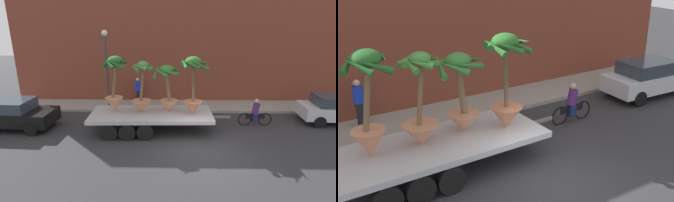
# 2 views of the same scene
# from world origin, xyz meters

# --- Properties ---
(ground_plane) EXTENTS (60.00, 60.00, 0.00)m
(ground_plane) POSITION_xyz_m (0.00, 0.00, 0.00)
(ground_plane) COLOR #2D2D30
(sidewalk) EXTENTS (24.00, 2.20, 0.15)m
(sidewalk) POSITION_xyz_m (0.00, 6.10, 0.07)
(sidewalk) COLOR gray
(sidewalk) RESTS_ON ground
(building_facade) EXTENTS (24.00, 1.20, 8.71)m
(building_facade) POSITION_xyz_m (0.00, 7.80, 4.35)
(building_facade) COLOR brown
(building_facade) RESTS_ON ground
(flatbed_trailer) EXTENTS (7.23, 2.66, 0.98)m
(flatbed_trailer) POSITION_xyz_m (-2.60, 2.28, 0.78)
(flatbed_trailer) COLOR #B7BABF
(flatbed_trailer) RESTS_ON ground
(potted_palm_rear) EXTENTS (1.27, 1.32, 2.90)m
(potted_palm_rear) POSITION_xyz_m (-4.19, 2.40, 2.33)
(potted_palm_rear) COLOR tan
(potted_palm_rear) RESTS_ON flatbed_trailer
(potted_palm_middle) EXTENTS (1.44, 1.58, 2.93)m
(potted_palm_middle) POSITION_xyz_m (-0.26, 2.10, 2.40)
(potted_palm_middle) COLOR #C17251
(potted_palm_middle) RESTS_ON flatbed_trailer
(potted_palm_front) EXTENTS (1.16, 1.14, 2.66)m
(potted_palm_front) POSITION_xyz_m (-2.82, 2.38, 1.99)
(potted_palm_front) COLOR tan
(potted_palm_front) RESTS_ON flatbed_trailer
(potted_palm_extra) EXTENTS (1.39, 1.39, 2.44)m
(potted_palm_extra) POSITION_xyz_m (-1.51, 2.55, 2.17)
(potted_palm_extra) COLOR tan
(potted_palm_extra) RESTS_ON flatbed_trailer
(cyclist) EXTENTS (1.84, 0.35, 1.54)m
(cyclist) POSITION_xyz_m (3.24, 3.11, 0.67)
(cyclist) COLOR black
(cyclist) RESTS_ON ground
(trailing_car) EXTENTS (4.30, 2.12, 1.58)m
(trailing_car) POSITION_xyz_m (-9.70, 2.43, 0.83)
(trailing_car) COLOR black
(trailing_car) RESTS_ON ground
(pedestrian_near_gate) EXTENTS (0.36, 0.36, 1.71)m
(pedestrian_near_gate) POSITION_xyz_m (-3.60, 6.56, 1.04)
(pedestrian_near_gate) COLOR black
(pedestrian_near_gate) RESTS_ON sidewalk
(street_lamp) EXTENTS (0.36, 0.36, 4.83)m
(street_lamp) POSITION_xyz_m (-5.27, 5.30, 3.23)
(street_lamp) COLOR #383D42
(street_lamp) RESTS_ON sidewalk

